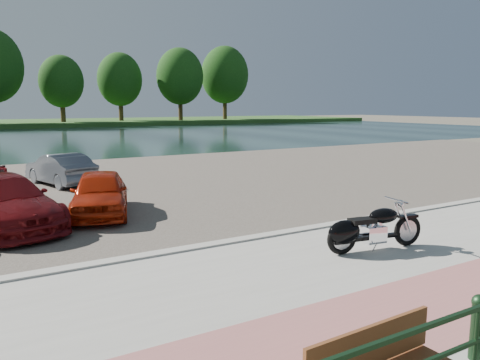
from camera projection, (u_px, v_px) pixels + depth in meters
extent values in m
plane|color=#595447|center=(350.00, 259.00, 9.52)|extent=(200.00, 200.00, 0.00)
cube|color=#9D9B94|center=(388.00, 272.00, 8.66)|extent=(60.00, 6.00, 0.10)
cube|color=#A15B5D|center=(462.00, 297.00, 7.37)|extent=(60.00, 2.00, 0.01)
cube|color=#9D9B94|center=(291.00, 233.00, 11.21)|extent=(60.00, 0.30, 0.14)
cube|color=#453F37|center=(158.00, 182.00, 18.89)|extent=(60.00, 18.00, 0.04)
cube|color=#1B3230|center=(48.00, 138.00, 43.59)|extent=(120.00, 40.00, 0.00)
cube|color=#2B4D1B|center=(15.00, 123.00, 70.80)|extent=(120.00, 24.00, 0.60)
cylinder|color=black|center=(476.00, 346.00, 5.03)|extent=(0.04, 0.04, 0.90)
cylinder|color=black|center=(477.00, 331.00, 5.55)|extent=(0.16, 0.16, 0.70)
sphere|color=black|center=(480.00, 302.00, 5.49)|extent=(0.18, 0.18, 0.18)
cylinder|color=#392A14|center=(63.00, 106.00, 68.28)|extent=(0.70, 0.70, 4.50)
ellipsoid|color=#12360E|center=(61.00, 81.00, 67.70)|extent=(6.30, 6.30, 7.56)
cylinder|color=#392A14|center=(121.00, 105.00, 73.93)|extent=(0.70, 0.70, 4.95)
ellipsoid|color=#12360E|center=(120.00, 79.00, 73.29)|extent=(6.93, 6.93, 8.32)
cylinder|color=#392A14|center=(180.00, 103.00, 76.00)|extent=(0.70, 0.70, 5.40)
ellipsoid|color=#12360E|center=(180.00, 76.00, 75.31)|extent=(7.56, 7.56, 9.07)
cylinder|color=#392A14|center=(225.00, 102.00, 81.64)|extent=(0.70, 0.70, 5.85)
ellipsoid|color=#12360E|center=(225.00, 75.00, 80.90)|extent=(8.19, 8.19, 9.83)
torus|color=black|center=(407.00, 230.00, 10.04)|extent=(0.69, 0.23, 0.68)
torus|color=black|center=(342.00, 238.00, 9.45)|extent=(0.69, 0.23, 0.68)
cylinder|color=#B2B2B7|center=(407.00, 230.00, 10.04)|extent=(0.46, 0.13, 0.46)
cylinder|color=#B2B2B7|center=(342.00, 238.00, 9.45)|extent=(0.46, 0.13, 0.46)
cylinder|color=silver|center=(406.00, 218.00, 9.85)|extent=(0.33, 0.10, 0.63)
cylinder|color=silver|center=(400.00, 216.00, 10.03)|extent=(0.33, 0.10, 0.63)
cylinder|color=silver|center=(397.00, 200.00, 9.81)|extent=(0.15, 0.75, 0.04)
sphere|color=silver|center=(400.00, 203.00, 9.86)|extent=(0.18, 0.18, 0.16)
sphere|color=silver|center=(403.00, 203.00, 9.89)|extent=(0.13, 0.13, 0.11)
cube|color=black|center=(408.00, 216.00, 9.99)|extent=(0.47, 0.21, 0.06)
cube|color=black|center=(375.00, 237.00, 9.75)|extent=(1.20, 0.29, 0.08)
cube|color=silver|center=(374.00, 234.00, 9.72)|extent=(0.49, 0.39, 0.34)
cylinder|color=silver|center=(378.00, 224.00, 9.73)|extent=(0.27, 0.22, 0.27)
cylinder|color=silver|center=(370.00, 225.00, 9.66)|extent=(0.27, 0.22, 0.27)
ellipsoid|color=black|center=(384.00, 216.00, 9.75)|extent=(0.73, 0.46, 0.32)
cube|color=black|center=(362.00, 221.00, 9.57)|extent=(0.59, 0.36, 0.10)
ellipsoid|color=black|center=(344.00, 232.00, 9.45)|extent=(0.77, 0.45, 0.50)
cube|color=black|center=(342.00, 236.00, 9.44)|extent=(0.42, 0.24, 0.30)
cylinder|color=silver|center=(357.00, 239.00, 9.78)|extent=(1.10, 0.26, 0.09)
cylinder|color=silver|center=(357.00, 236.00, 9.77)|extent=(1.10, 0.26, 0.09)
cylinder|color=#B2B2B7|center=(375.00, 247.00, 9.56)|extent=(0.05, 0.14, 0.22)
cube|color=brown|center=(370.00, 346.00, 4.93)|extent=(1.80, 0.11, 0.45)
imported|color=#640E11|center=(3.00, 202.00, 11.69)|extent=(2.91, 4.87, 1.32)
imported|color=#AB240B|center=(100.00, 193.00, 13.10)|extent=(2.48, 3.94, 1.25)
imported|color=slate|center=(60.00, 169.00, 18.04)|extent=(2.24, 3.92, 1.22)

